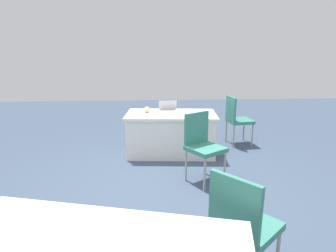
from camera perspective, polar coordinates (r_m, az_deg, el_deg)
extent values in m
plane|color=#3D4C60|center=(3.82, -1.54, -13.15)|extent=(14.40, 14.40, 0.00)
cube|color=silver|center=(4.97, 0.62, 2.27)|extent=(1.63, 0.98, 0.05)
cube|color=silver|center=(5.06, 0.61, -1.79)|extent=(1.56, 0.94, 0.68)
cylinder|color=#9E9993|center=(2.79, 13.67, -20.04)|extent=(0.03, 0.03, 0.43)
cylinder|color=#9E9993|center=(2.53, 8.63, -23.85)|extent=(0.03, 0.03, 0.43)
cube|color=#387F70|center=(2.44, 15.49, -18.84)|extent=(0.62, 0.62, 0.06)
cube|color=#387F70|center=(2.16, 13.17, -15.51)|extent=(0.30, 0.34, 0.45)
cylinder|color=#9E9993|center=(6.02, 15.01, -0.81)|extent=(0.03, 0.03, 0.44)
cylinder|color=#9E9993|center=(5.69, 16.61, -1.82)|extent=(0.03, 0.03, 0.44)
cylinder|color=#9E9993|center=(5.87, 11.64, -1.00)|extent=(0.03, 0.03, 0.44)
cylinder|color=#9E9993|center=(5.53, 13.09, -2.05)|extent=(0.03, 0.03, 0.44)
cube|color=#387F70|center=(5.71, 14.25, 1.02)|extent=(0.49, 0.49, 0.06)
cube|color=#387F70|center=(5.58, 12.54, 3.48)|extent=(0.09, 0.42, 0.45)
cylinder|color=#9E9993|center=(4.03, 11.34, -8.24)|extent=(0.03, 0.03, 0.46)
cylinder|color=#9E9993|center=(3.78, 7.35, -9.67)|extent=(0.03, 0.03, 0.46)
cylinder|color=#9E9993|center=(4.28, 7.59, -6.71)|extent=(0.03, 0.03, 0.46)
cylinder|color=#9E9993|center=(4.04, 3.63, -7.92)|extent=(0.03, 0.03, 0.46)
cube|color=#387F70|center=(3.93, 7.61, -4.60)|extent=(0.61, 0.61, 0.06)
cube|color=#387F70|center=(4.00, 5.76, -0.40)|extent=(0.37, 0.26, 0.45)
cube|color=silver|center=(4.96, 0.10, 2.64)|extent=(0.33, 0.23, 0.02)
cube|color=#B7B7BC|center=(5.08, -0.06, 4.10)|extent=(0.32, 0.08, 0.19)
sphere|color=beige|center=(5.05, -4.26, 3.33)|extent=(0.10, 0.10, 0.10)
cube|color=red|center=(4.91, 6.25, 2.38)|extent=(0.18, 0.10, 0.01)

